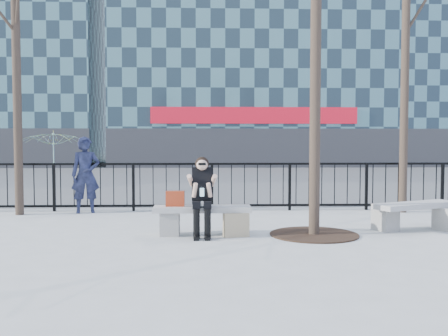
{
  "coord_description": "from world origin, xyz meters",
  "views": [
    {
      "loc": [
        0.07,
        -8.44,
        1.58
      ],
      "look_at": [
        0.4,
        0.8,
        1.1
      ],
      "focal_mm": 40.0,
      "sensor_mm": 36.0,
      "label": 1
    }
  ],
  "objects_px": {
    "bench_second": "(416,213)",
    "seated_woman": "(202,197)",
    "bench_main": "(202,217)",
    "standing_man": "(86,175)"
  },
  "relations": [
    {
      "from": "seated_woman",
      "to": "standing_man",
      "type": "height_order",
      "value": "standing_man"
    },
    {
      "from": "bench_main",
      "to": "bench_second",
      "type": "bearing_deg",
      "value": 4.61
    },
    {
      "from": "bench_second",
      "to": "standing_man",
      "type": "relative_size",
      "value": 0.98
    },
    {
      "from": "bench_second",
      "to": "standing_man",
      "type": "bearing_deg",
      "value": 135.71
    },
    {
      "from": "seated_woman",
      "to": "standing_man",
      "type": "bearing_deg",
      "value": 131.97
    },
    {
      "from": "bench_main",
      "to": "seated_woman",
      "type": "distance_m",
      "value": 0.4
    },
    {
      "from": "bench_main",
      "to": "standing_man",
      "type": "bearing_deg",
      "value": 133.58
    },
    {
      "from": "bench_second",
      "to": "seated_woman",
      "type": "distance_m",
      "value": 3.88
    },
    {
      "from": "bench_main",
      "to": "standing_man",
      "type": "xyz_separation_m",
      "value": [
        -2.62,
        2.76,
        0.55
      ]
    },
    {
      "from": "bench_main",
      "to": "seated_woman",
      "type": "xyz_separation_m",
      "value": [
        0.0,
        -0.16,
        0.37
      ]
    }
  ]
}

